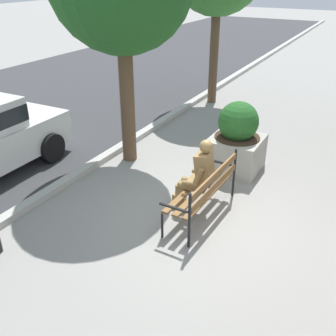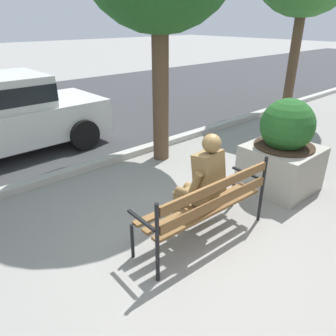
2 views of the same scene
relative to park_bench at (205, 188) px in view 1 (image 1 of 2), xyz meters
name	(u,v)px [view 1 (image 1 of 2)]	position (x,y,z in m)	size (l,w,h in m)	color
ground_plane	(205,218)	(-0.06, -0.05, -0.54)	(80.00, 80.00, 0.00)	gray
curb_stone	(73,177)	(-0.06, 2.85, -0.48)	(60.00, 0.20, 0.12)	#B2AFA8
park_bench	(205,188)	(0.00, 0.00, 0.00)	(1.82, 0.59, 0.95)	brown
bronze_statue_seated	(196,177)	(0.09, 0.21, 0.12)	(0.62, 0.80, 1.37)	olive
concrete_planter	(237,140)	(1.93, 0.15, 0.11)	(1.02, 1.02, 1.47)	#A8A399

